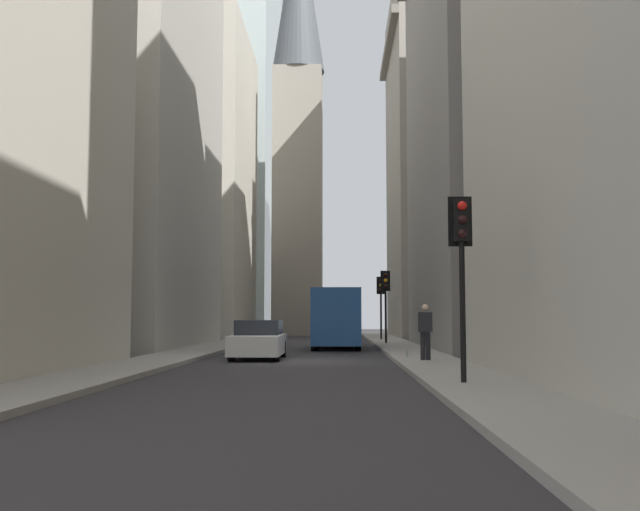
{
  "coord_description": "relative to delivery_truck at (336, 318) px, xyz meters",
  "views": [
    {
      "loc": [
        -25.68,
        -1.56,
        1.53
      ],
      "look_at": [
        13.99,
        -0.51,
        4.87
      ],
      "focal_mm": 41.12,
      "sensor_mm": 36.0,
      "label": 1
    }
  ],
  "objects": [
    {
      "name": "sidewalk_left",
      "position": [
        -9.79,
        -3.1,
        -1.39
      ],
      "size": [
        90.0,
        2.2,
        0.14
      ],
      "primitive_type": "cube",
      "color": "gray",
      "rests_on": "ground_plane"
    },
    {
      "name": "building_left_far",
      "position": [
        19.39,
        -9.19,
        11.65
      ],
      "size": [
        14.35,
        10.5,
        26.21
      ],
      "color": "gray",
      "rests_on": "ground_plane"
    },
    {
      "name": "traffic_light_midblock",
      "position": [
        4.21,
        -2.66,
        1.55
      ],
      "size": [
        0.43,
        0.52,
        3.9
      ],
      "color": "black",
      "rests_on": "sidewalk_left"
    },
    {
      "name": "building_right_far",
      "position": [
        20.54,
        12.0,
        10.39
      ],
      "size": [
        13.59,
        10.0,
        23.69
      ],
      "color": "beige",
      "rests_on": "ground_plane"
    },
    {
      "name": "church_spire",
      "position": [
        26.49,
        3.38,
        18.49
      ],
      "size": [
        4.55,
        4.55,
        38.12
      ],
      "color": "gray",
      "rests_on": "ground_plane"
    },
    {
      "name": "sedan_white",
      "position": [
        -8.64,
        2.8,
        -0.8
      ],
      "size": [
        4.3,
        1.78,
        1.42
      ],
      "color": "silver",
      "rests_on": "ground_plane"
    },
    {
      "name": "glass_tower_distant",
      "position": [
        43.43,
        14.0,
        32.39
      ],
      "size": [
        18.63,
        14.0,
        67.69
      ],
      "primitive_type": "cube",
      "color": "#ADBCB7",
      "rests_on": "ground_plane"
    },
    {
      "name": "traffic_light_foreground",
      "position": [
        -19.65,
        -2.8,
        1.64
      ],
      "size": [
        0.43,
        0.52,
        4.02
      ],
      "color": "black",
      "rests_on": "sidewalk_left"
    },
    {
      "name": "ground_plane",
      "position": [
        -9.79,
        1.4,
        -1.46
      ],
      "size": [
        135.0,
        135.0,
        0.0
      ],
      "primitive_type": "plane",
      "color": "#302D30"
    },
    {
      "name": "delivery_truck",
      "position": [
        0.0,
        0.0,
        0.0
      ],
      "size": [
        6.46,
        2.25,
        2.84
      ],
      "color": "#285699",
      "rests_on": "ground_plane"
    },
    {
      "name": "sidewalk_right",
      "position": [
        -9.79,
        5.9,
        -1.39
      ],
      "size": [
        90.0,
        2.2,
        0.14
      ],
      "primitive_type": "cube",
      "color": "gray",
      "rests_on": "ground_plane"
    },
    {
      "name": "traffic_light_far_junction",
      "position": [
        10.62,
        -2.77,
        1.57
      ],
      "size": [
        0.43,
        0.52,
        3.93
      ],
      "color": "black",
      "rests_on": "sidewalk_left"
    },
    {
      "name": "building_right_midfar",
      "position": [
        0.66,
        12.0,
        12.85
      ],
      "size": [
        15.56,
        10.0,
        28.61
      ],
      "color": "#B7B2A5",
      "rests_on": "ground_plane"
    },
    {
      "name": "pedestrian",
      "position": [
        -11.48,
        -2.95,
        -0.33
      ],
      "size": [
        0.26,
        0.44,
        1.81
      ],
      "color": "black",
      "rests_on": "sidewalk_left"
    },
    {
      "name": "building_left_midfar",
      "position": [
        -0.68,
        -9.19,
        10.58
      ],
      "size": [
        16.52,
        10.5,
        24.06
      ],
      "color": "gray",
      "rests_on": "ground_plane"
    },
    {
      "name": "discarded_bottle",
      "position": [
        -10.01,
        -2.47,
        -1.21
      ],
      "size": [
        0.07,
        0.07,
        0.27
      ],
      "color": "#999EA3",
      "rests_on": "sidewalk_left"
    }
  ]
}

